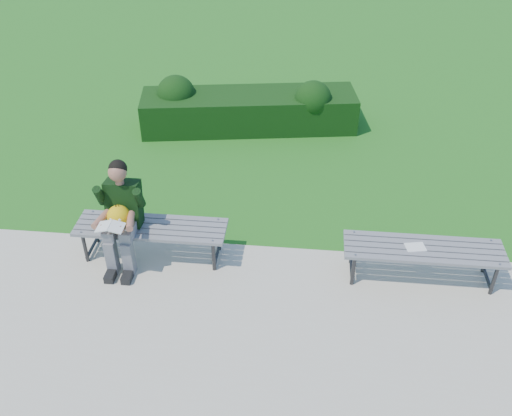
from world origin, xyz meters
TOP-DOWN VIEW (x-y plane):
  - ground at (0.00, 0.00)m, footprint 80.00×80.00m
  - walkway at (0.00, -1.75)m, footprint 30.00×3.50m
  - hedge at (-0.43, 3.24)m, footprint 3.69×1.45m
  - bench_left at (-1.17, -0.31)m, footprint 1.80×0.50m
  - bench_right at (2.01, -0.39)m, footprint 1.80×0.50m
  - seated_boy at (-1.47, -0.40)m, footprint 0.56×0.76m
  - paper_sheet at (1.91, -0.39)m, footprint 0.25×0.20m

SIDE VIEW (x-z plane):
  - ground at x=0.00m, z-range 0.00..0.00m
  - walkway at x=0.00m, z-range 0.00..0.02m
  - hedge at x=-0.43m, z-range -0.09..0.80m
  - bench_left at x=-1.17m, z-range 0.19..0.64m
  - bench_right at x=2.01m, z-range 0.19..0.64m
  - paper_sheet at x=1.91m, z-range 0.47..0.48m
  - seated_boy at x=-1.47m, z-range 0.06..1.37m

